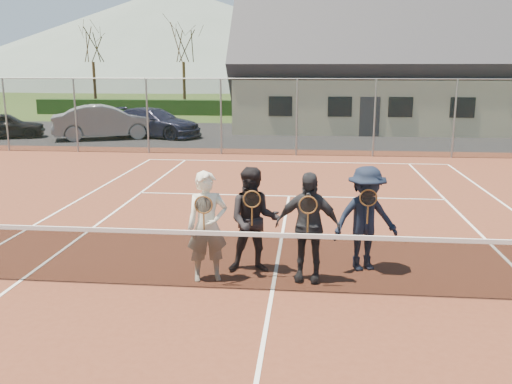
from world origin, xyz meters
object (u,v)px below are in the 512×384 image
tennis_net (273,259)px  player_a (207,226)px  player_c (308,227)px  player_d (366,219)px  player_b (254,220)px  car_c (153,123)px  car_b (106,122)px  clubhouse (374,57)px  car_a (4,125)px

tennis_net → player_a: (-1.08, 0.38, 0.38)m
player_c → player_d: (0.97, 0.57, -0.00)m
tennis_net → player_a: bearing=160.7°
tennis_net → player_b: 0.98m
tennis_net → player_c: (0.52, 0.53, 0.38)m
car_c → player_b: size_ratio=2.79×
player_a → car_c: bearing=108.7°
car_b → clubhouse: (13.41, 6.18, 3.16)m
player_b → player_c: size_ratio=1.00×
player_c → car_a: bearing=131.5°
car_a → player_a: 21.82m
player_d → car_a: bearing=134.2°
tennis_net → player_b: player_b is taller
car_b → player_b: (9.03, -17.00, 0.09)m
car_a → player_a: (13.45, -17.19, 0.28)m
car_a → player_d: size_ratio=2.09×
car_c → player_c: bearing=-139.2°
tennis_net → clubhouse: 24.57m
clubhouse → player_c: (-3.48, -23.47, -3.07)m
player_c → tennis_net: bearing=-134.8°
clubhouse → player_c: bearing=-98.4°
clubhouse → player_c: 23.92m
car_c → player_c: (7.84, -18.23, 0.19)m
car_c → clubhouse: clubhouse is taller
car_c → player_b: bearing=-141.3°
player_d → clubhouse: bearing=83.8°
tennis_net → player_a: 1.21m
clubhouse → player_b: 23.79m
player_b → player_c: same height
car_b → player_c: 19.94m
clubhouse → player_b: size_ratio=8.67×
car_a → player_c: player_c is taller
car_a → player_c: (15.05, -17.04, 0.28)m
car_b → tennis_net: car_b is taller
car_a → player_c: bearing=-160.7°
player_a → player_c: (1.61, 0.15, -0.00)m
car_a → player_b: (14.15, -16.75, 0.28)m
car_a → car_b: size_ratio=0.75×
player_b → player_a: bearing=-148.2°
player_a → player_d: (2.58, 0.72, -0.00)m
car_c → clubhouse: (11.32, 5.24, 3.26)m
car_b → player_c: bearing=-172.8°
tennis_net → player_d: player_d is taller
car_c → player_b: 19.24m
player_b → player_c: 0.95m
car_a → clubhouse: (18.53, 6.43, 3.35)m
player_a → tennis_net: bearing=-19.3°
car_a → tennis_net: 22.80m
clubhouse → player_d: bearing=-96.2°
car_a → tennis_net: size_ratio=0.32×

